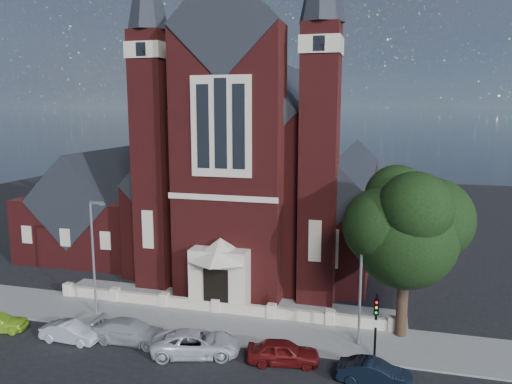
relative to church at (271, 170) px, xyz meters
The scene contains 15 objects.
ground 11.40m from the church, 90.00° to the right, with size 120.00×120.00×0.00m, color black.
pavement_strip 20.18m from the church, 90.00° to the right, with size 60.00×5.00×0.12m, color slate.
forecourt_paving 16.60m from the church, 90.00° to the right, with size 26.00×3.00×0.14m, color slate.
forecourt_wall 18.37m from the church, 90.00° to the right, with size 24.00×0.40×0.90m, color beige.
church is the anchor object (origin of this frame).
parish_hall 17.26m from the church, 162.84° to the right, with size 12.00×12.20×10.24m.
street_tree 21.38m from the church, 53.83° to the right, with size 6.40×6.60×10.70m.
street_lamp_left 20.84m from the church, 112.66° to the right, with size 1.16×0.22×8.09m.
street_lamp_right 21.76m from the church, 61.96° to the right, with size 1.16×0.22×8.09m.
traffic_signal 23.94m from the church, 61.80° to the right, with size 0.28×0.42×4.00m.
car_silver_a 25.20m from the church, 107.52° to the right, with size 1.31×3.74×1.23m, color #ACAFB4.
car_silver_b 23.56m from the church, 99.21° to the right, with size 1.95×4.80×1.39m, color #AAABB1.
car_white_suv 23.69m from the church, 87.71° to the right, with size 2.41×5.22×1.45m, color silver.
car_dark_red 24.16m from the church, 74.81° to the right, with size 1.65×4.10×1.40m, color #5D1010.
car_navy 26.65m from the church, 64.30° to the right, with size 1.34×3.85×1.27m, color black.
Camera 1 is at (11.34, -24.92, 14.30)m, focal length 35.00 mm.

